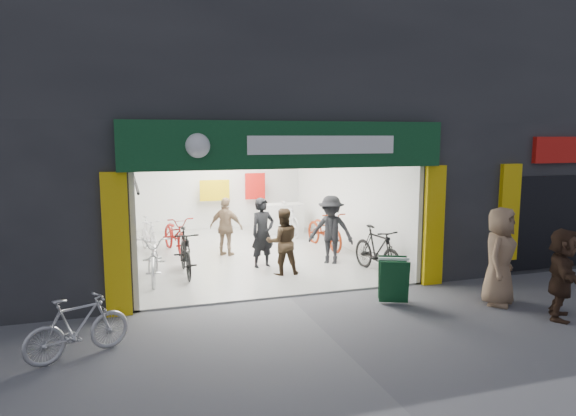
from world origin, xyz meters
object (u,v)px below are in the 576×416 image
parked_bike (78,327)px  sandwich_board (393,279)px  bike_left_front (155,257)px  bike_right_front (377,250)px  pedestrian_near (500,256)px

parked_bike → sandwich_board: parked_bike is taller
bike_left_front → sandwich_board: 5.25m
bike_left_front → bike_right_front: size_ratio=1.10×
bike_right_front → sandwich_board: bearing=-116.0°
bike_left_front → sandwich_board: (4.33, -2.97, -0.07)m
bike_right_front → bike_left_front: bearing=161.5°
bike_left_front → bike_right_front: (5.00, -1.01, 0.02)m
bike_right_front → sandwich_board: bike_right_front is taller
parked_bike → pedestrian_near: pedestrian_near is taller
parked_bike → sandwich_board: (5.63, 0.83, 0.01)m
bike_left_front → bike_right_front: bike_right_front is taller
parked_bike → sandwich_board: bearing=-106.3°
bike_left_front → sandwich_board: size_ratio=2.39×
pedestrian_near → sandwich_board: bearing=122.2°
bike_left_front → pedestrian_near: bearing=-26.1°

